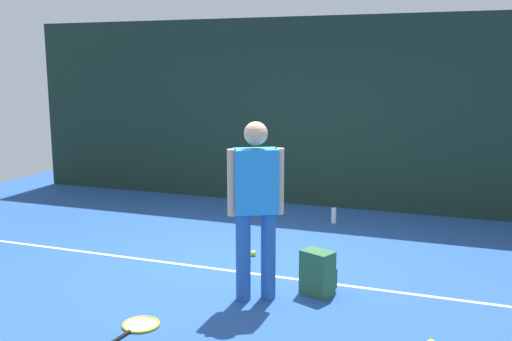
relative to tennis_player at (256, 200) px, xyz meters
name	(u,v)px	position (x,y,z in m)	size (l,w,h in m)	color
ground_plane	(244,264)	(-0.46, 0.89, -0.97)	(12.00, 12.00, 0.00)	#234C93
back_fence	(313,113)	(-0.46, 3.89, 0.51)	(10.00, 0.10, 2.94)	#192D23
court_line	(235,271)	(-0.46, 0.62, -0.96)	(9.00, 0.05, 0.00)	white
tennis_player	(256,200)	(0.00, 0.00, 0.00)	(0.48, 0.38, 1.70)	#2659A5
tennis_racket	(139,326)	(-0.73, -0.92, -0.95)	(0.36, 0.63, 0.03)	black
backpack	(318,273)	(0.53, 0.32, -0.76)	(0.35, 0.36, 0.44)	#2D6038
tennis_ball_by_fence	(253,253)	(-0.46, 1.17, -0.93)	(0.07, 0.07, 0.07)	#CCE033
water_bottle	(334,215)	(0.11, 2.92, -0.86)	(0.07, 0.07, 0.22)	white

